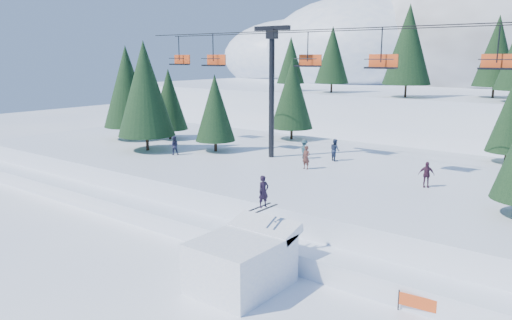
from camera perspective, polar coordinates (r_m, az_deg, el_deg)
The scene contains 9 objects.
ground at distance 22.56m, azimuth -6.99°, elevation -16.00°, with size 160.00×160.00×0.00m, color white.
mid_shelf at distance 36.26m, azimuth 13.35°, elevation -3.31°, with size 70.00×22.00×2.50m, color white.
berm at distance 28.06m, azimuth 4.66°, elevation -9.01°, with size 70.00×6.00×1.10m, color white.
mountain_ridge at distance 89.48m, azimuth 25.66°, elevation 10.09°, with size 119.00×60.71×26.46m.
jump_kicker at distance 23.39m, azimuth -1.56°, elevation -11.40°, with size 3.49×4.75×5.03m.
chairlift at distance 34.92m, azimuth 14.81°, elevation 9.48°, with size 46.57×3.21×10.28m.
conifer_stand at distance 35.16m, azimuth 16.96°, elevation 5.83°, with size 62.13×17.30×10.07m.
distant_skiers at distance 36.33m, azimuth 11.09°, elevation 0.18°, with size 33.62×7.07×1.73m.
banner_near at distance 22.24m, azimuth 19.58°, elevation -15.51°, with size 2.85×0.33×0.90m.
Camera 1 is at (14.19, -14.07, 10.48)m, focal length 35.00 mm.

